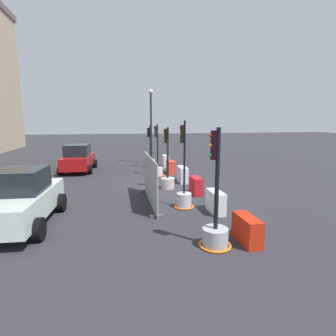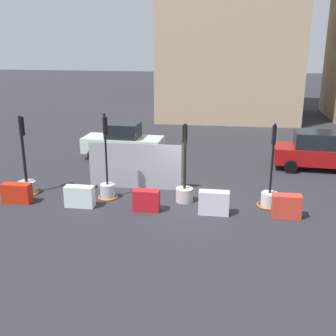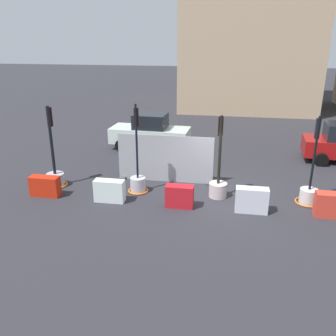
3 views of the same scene
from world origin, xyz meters
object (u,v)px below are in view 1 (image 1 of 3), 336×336
construction_barrier_1 (216,202)px  construction_barrier_3 (182,175)px  traffic_light_4 (150,160)px  traffic_light_0 (215,228)px  construction_barrier_0 (247,230)px  traffic_light_1 (184,195)px  construction_barrier_2 (196,186)px  traffic_light_2 (168,177)px  construction_barrier_5 (165,161)px  street_lamp_post (151,118)px  car_white_van (22,199)px  traffic_light_3 (158,169)px  car_red_compact (78,158)px  construction_barrier_4 (171,167)px

construction_barrier_1 → construction_barrier_3: construction_barrier_3 is taller
traffic_light_4 → construction_barrier_3: bearing=-167.6°
traffic_light_0 → construction_barrier_0: size_ratio=2.92×
traffic_light_1 → construction_barrier_2: 2.07m
traffic_light_2 → construction_barrier_5: traffic_light_2 is taller
construction_barrier_0 → street_lamp_post: 14.73m
construction_barrier_2 → construction_barrier_3: size_ratio=0.89×
traffic_light_4 → construction_barrier_1: traffic_light_4 is taller
traffic_light_2 → construction_barrier_5: size_ratio=3.22×
construction_barrier_2 → car_white_van: bearing=110.7°
traffic_light_0 → traffic_light_3: traffic_light_0 is taller
traffic_light_0 → construction_barrier_1: 2.82m
traffic_light_1 → construction_barrier_5: traffic_light_1 is taller
traffic_light_1 → car_red_compact: (8.98, 5.15, 0.38)m
traffic_light_3 → traffic_light_0: bearing=-179.7°
construction_barrier_3 → street_lamp_post: 7.47m
traffic_light_2 → construction_barrier_1: bearing=-164.4°
construction_barrier_4 → construction_barrier_2: bearing=-178.4°
construction_barrier_5 → car_white_van: size_ratio=0.23×
construction_barrier_2 → construction_barrier_1: bearing=179.4°
construction_barrier_0 → car_white_van: bearing=68.5°
traffic_light_0 → traffic_light_2: traffic_light_0 is taller
traffic_light_2 → traffic_light_4: bearing=0.5°
construction_barrier_2 → car_white_van: 7.20m
construction_barrier_2 → construction_barrier_5: construction_barrier_5 is taller
traffic_light_3 → construction_barrier_4: traffic_light_3 is taller
traffic_light_1 → construction_barrier_4: (6.87, -0.91, -0.08)m
construction_barrier_0 → construction_barrier_5: bearing=-0.2°
traffic_light_1 → construction_barrier_3: (4.28, -1.03, -0.06)m
construction_barrier_0 → construction_barrier_4: size_ratio=1.10×
construction_barrier_1 → car_red_compact: size_ratio=0.26×
traffic_light_1 → street_lamp_post: 11.41m
traffic_light_1 → street_lamp_post: size_ratio=0.59×
traffic_light_4 → construction_barrier_3: (-5.19, -1.14, -0.08)m
traffic_light_0 → construction_barrier_4: traffic_light_0 is taller
construction_barrier_3 → street_lamp_post: (6.69, 0.86, 3.21)m
construction_barrier_3 → construction_barrier_1: bearing=-180.0°
traffic_light_4 → street_lamp_post: size_ratio=0.54×
traffic_light_1 → traffic_light_2: traffic_light_1 is taller
traffic_light_3 → car_white_van: (-7.11, 5.60, 0.44)m
construction_barrier_2 → car_red_compact: (7.19, 6.20, 0.48)m
street_lamp_post → construction_barrier_5: bearing=-151.6°
traffic_light_0 → construction_barrier_0: bearing=-86.5°
car_red_compact → street_lamp_post: bearing=-69.5°
construction_barrier_1 → car_white_van: size_ratio=0.26×
traffic_light_1 → construction_barrier_1: traffic_light_1 is taller
traffic_light_2 → traffic_light_0: bearing=-179.5°
traffic_light_0 → traffic_light_2: (6.52, 0.05, 0.06)m
traffic_light_3 → street_lamp_post: size_ratio=0.55×
car_red_compact → traffic_light_4: bearing=-84.4°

